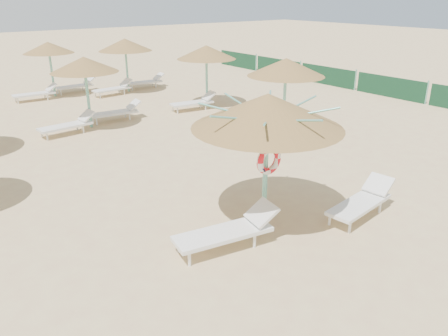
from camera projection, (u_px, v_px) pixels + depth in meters
ground at (257, 230)px, 9.50m from camera, size 120.00×120.00×0.00m
main_palapa at (268, 111)px, 9.07m from camera, size 3.23×3.23×2.89m
lounger_main_a at (229, 230)px, 8.76m from camera, size 2.24×1.00×0.78m
lounger_main_b at (362, 201)px, 10.04m from camera, size 2.10×0.86×0.74m
palapa_field at (80, 63)px, 16.89m from camera, size 14.61×13.92×2.72m
windbreak_fence at (328, 76)px, 24.54m from camera, size 0.08×19.84×1.10m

